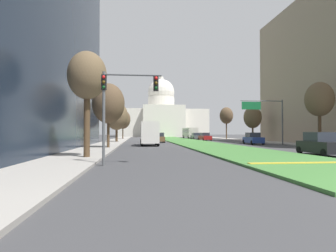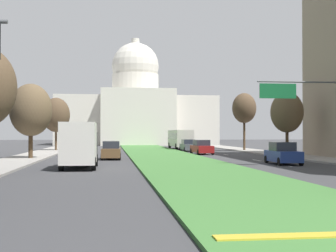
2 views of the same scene
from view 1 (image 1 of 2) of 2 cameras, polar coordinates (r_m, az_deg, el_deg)
name	(u,v)px [view 1 (image 1 of 2)]	position (r m, az deg, el deg)	size (l,w,h in m)	color
ground_plane	(181,141)	(60.70, 2.71, -2.96)	(260.00, 260.00, 0.00)	#3D3D3F
grass_median	(185,141)	(55.52, 3.54, -3.05)	(7.41, 94.47, 0.14)	#427A38
median_curb_nose	(307,163)	(17.43, 26.35, -6.70)	(6.67, 0.50, 0.04)	gold
lane_dashes_right	(245,144)	(46.56, 15.33, -3.45)	(0.16, 53.73, 0.01)	silver
sidewalk_left	(113,142)	(49.68, -11.19, -3.24)	(4.00, 94.47, 0.15)	#9E9991
sidewalk_right	(264,142)	(54.56, 18.82, -3.02)	(4.00, 94.47, 0.15)	#9E9991
capitol_building	(161,118)	(112.09, -1.35, 1.59)	(34.40, 24.33, 24.06)	silver
traffic_light_near_left	(119,97)	(15.88, -9.86, 5.79)	(3.34, 0.35, 5.20)	#515456
overhead_guide_sign	(267,112)	(42.56, 19.36, 2.66)	(6.32, 0.20, 6.50)	#515456
street_tree_left_near	(87,77)	(20.42, -16.09, 9.52)	(2.67, 2.67, 7.44)	#4C3823
street_tree_left_mid	(108,104)	(31.93, -12.00, 4.46)	(3.58, 3.58, 7.26)	#4C3823
street_tree_right_mid	(319,100)	(38.62, 28.36, 4.73)	(3.33, 3.33, 7.90)	#4C3823
street_tree_left_far	(117,116)	(50.51, -10.38, 1.98)	(3.95, 3.95, 7.14)	#4C3823
street_tree_right_far	(253,117)	(55.57, 16.80, 1.69)	(3.35, 3.35, 6.73)	#4C3823
street_tree_left_distant	(123,119)	(71.62, -9.15, 1.33)	(3.80, 3.80, 7.40)	#4C3823
street_tree_right_distant	(226,116)	(72.44, 11.76, 2.07)	(3.35, 3.35, 8.09)	#4C3823
sedan_lead_stopped	(320,145)	(25.43, 28.55, -3.33)	(2.01, 4.34, 1.85)	black
sedan_midblock	(253,139)	(44.40, 16.89, -2.49)	(2.04, 4.37, 1.77)	navy
sedan_distant	(159,138)	(49.94, -1.79, -2.41)	(1.92, 4.73, 1.73)	brown
sedan_far_horizon	(205,137)	(60.96, 7.48, -2.20)	(2.14, 4.46, 1.69)	maroon
sedan_very_far	(196,136)	(70.32, 5.65, -2.09)	(1.89, 4.70, 1.63)	#4C5156
box_truck_delivery	(149,133)	(38.14, -3.79, -1.48)	(2.40, 6.40, 3.20)	black
city_bus	(190,132)	(78.77, 4.45, -1.27)	(2.62, 11.00, 2.95)	beige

